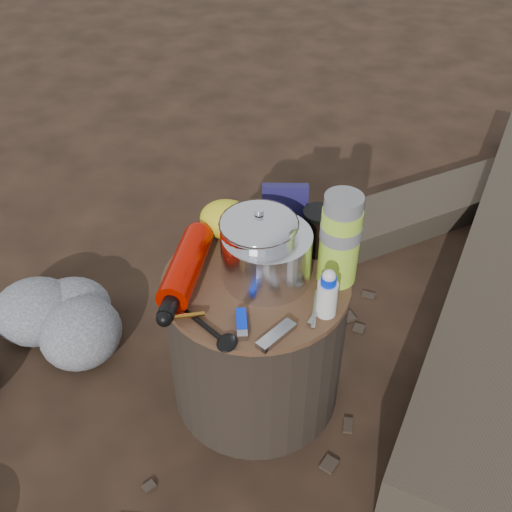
% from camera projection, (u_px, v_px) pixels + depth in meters
% --- Properties ---
extents(ground, '(60.00, 60.00, 0.00)m').
position_uv_depth(ground, '(256.00, 389.00, 1.71)').
color(ground, black).
rests_on(ground, ground).
extents(stump, '(0.44, 0.44, 0.41)m').
position_uv_depth(stump, '(256.00, 339.00, 1.58)').
color(stump, black).
rests_on(stump, ground).
extents(rock_ring, '(0.39, 0.86, 0.17)m').
position_uv_depth(rock_ring, '(0.00, 404.00, 1.57)').
color(rock_ring, slate).
rests_on(rock_ring, ground).
extents(log_small, '(1.03, 0.91, 0.10)m').
position_uv_depth(log_small, '(405.00, 215.00, 2.25)').
color(log_small, '#342C23').
rests_on(log_small, ground).
extents(foil_windscreen, '(0.21, 0.21, 0.13)m').
position_uv_depth(foil_windscreen, '(267.00, 256.00, 1.42)').
color(foil_windscreen, silver).
rests_on(foil_windscreen, stump).
extents(camping_pot, '(0.18, 0.18, 0.18)m').
position_uv_depth(camping_pot, '(259.00, 245.00, 1.41)').
color(camping_pot, silver).
rests_on(camping_pot, stump).
extents(fuel_bottle, '(0.09, 0.31, 0.07)m').
position_uv_depth(fuel_bottle, '(186.00, 267.00, 1.43)').
color(fuel_bottle, '#B40D00').
rests_on(fuel_bottle, stump).
extents(thermos, '(0.09, 0.09, 0.23)m').
position_uv_depth(thermos, '(340.00, 240.00, 1.38)').
color(thermos, '#A4D333').
rests_on(thermos, stump).
extents(travel_mug, '(0.08, 0.08, 0.12)m').
position_uv_depth(travel_mug, '(318.00, 231.00, 1.50)').
color(travel_mug, black).
rests_on(travel_mug, stump).
extents(stuff_sack, '(0.14, 0.11, 0.10)m').
position_uv_depth(stuff_sack, '(227.00, 219.00, 1.55)').
color(stuff_sack, gold).
rests_on(stuff_sack, stump).
extents(food_pouch, '(0.12, 0.05, 0.14)m').
position_uv_depth(food_pouch, '(285.00, 211.00, 1.53)').
color(food_pouch, '#1B1748').
rests_on(food_pouch, stump).
extents(lighter, '(0.05, 0.09, 0.02)m').
position_uv_depth(lighter, '(241.00, 321.00, 1.33)').
color(lighter, '#0529E2').
rests_on(lighter, stump).
extents(multitool, '(0.07, 0.10, 0.01)m').
position_uv_depth(multitool, '(276.00, 335.00, 1.30)').
color(multitool, '#9E9FA3').
rests_on(multitool, stump).
extents(pot_grabber, '(0.04, 0.12, 0.01)m').
position_uv_depth(pot_grabber, '(315.00, 308.00, 1.37)').
color(pot_grabber, '#9E9FA3').
rests_on(pot_grabber, stump).
extents(spork, '(0.16, 0.12, 0.01)m').
position_uv_depth(spork, '(202.00, 323.00, 1.33)').
color(spork, black).
rests_on(spork, stump).
extents(squeeze_bottle, '(0.05, 0.05, 0.11)m').
position_uv_depth(squeeze_bottle, '(327.00, 295.00, 1.33)').
color(squeeze_bottle, silver).
rests_on(squeeze_bottle, stump).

